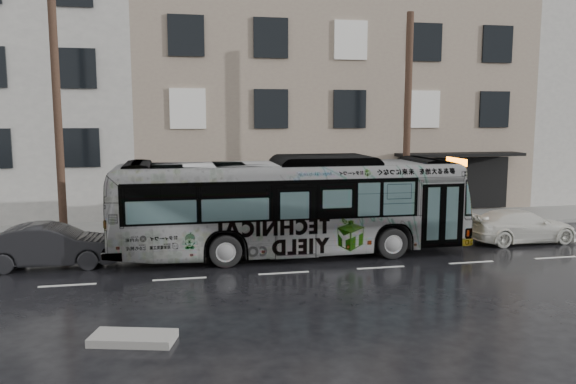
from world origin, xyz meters
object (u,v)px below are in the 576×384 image
Objects in this scene: utility_pole_front at (407,121)px; bus at (290,206)px; sign_post at (429,197)px; white_sedan at (521,226)px; utility_pole_rear at (58,122)px; dark_sedan at (51,246)px.

utility_pole_front is 7.35m from bus.
sign_post is at bearing -63.21° from bus.
sign_post is (1.10, 0.00, -3.30)m from utility_pole_front.
utility_pole_front is 2.07× the size of white_sedan.
utility_pole_rear is 9.36m from bus.
dark_sedan is (-17.12, -0.20, 0.07)m from white_sedan.
utility_pole_rear reaches higher than bus.
utility_pole_rear is (-14.00, 0.00, 0.00)m from utility_pole_front.
bus reaches higher than dark_sedan.
utility_pole_front is 3.48m from sign_post.
utility_pole_rear is at bearing 67.30° from bus.
utility_pole_rear is 5.31m from dark_sedan.
sign_post is 0.19× the size of bus.
sign_post is at bearing 0.00° from utility_pole_rear.
utility_pole_rear is at bearing 180.00° from utility_pole_front.
utility_pole_front reaches higher than sign_post.
utility_pole_front is 0.72× the size of bus.
bus is at bearing -153.38° from sign_post.
dark_sedan is (-14.84, -3.54, -0.65)m from sign_post.
utility_pole_front reaches higher than bus.
utility_pole_rear is 3.75× the size of sign_post.
sign_post is 0.56× the size of dark_sedan.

